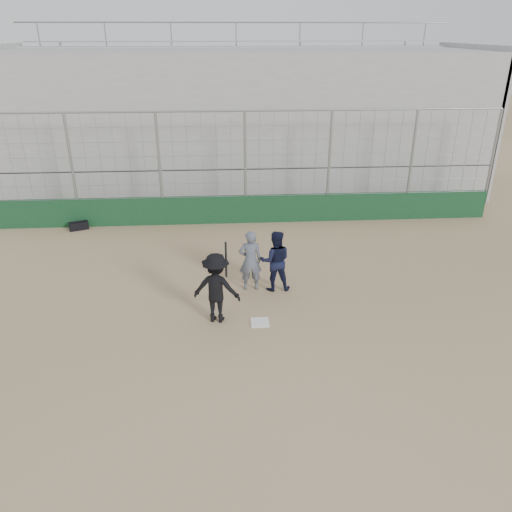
{
  "coord_description": "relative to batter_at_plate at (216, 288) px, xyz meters",
  "views": [
    {
      "loc": [
        -0.8,
        -10.33,
        6.5
      ],
      "look_at": [
        0.0,
        1.4,
        1.15
      ],
      "focal_mm": 35.0,
      "sensor_mm": 36.0,
      "label": 1
    }
  ],
  "objects": [
    {
      "name": "umpire",
      "position": [
        0.9,
        1.55,
        -0.12
      ],
      "size": [
        0.63,
        0.42,
        1.53
      ],
      "primitive_type": "imported",
      "rotation": [
        0.0,
        0.0,
        3.17
      ],
      "color": "#505765",
      "rests_on": "ground"
    },
    {
      "name": "ground",
      "position": [
        1.03,
        -0.22,
        -0.88
      ],
      "size": [
        90.0,
        90.0,
        0.0
      ],
      "primitive_type": "plane",
      "color": "olive",
      "rests_on": "ground"
    },
    {
      "name": "equipment_bag",
      "position": [
        -4.94,
        6.42,
        -0.74
      ],
      "size": [
        0.71,
        0.5,
        0.32
      ],
      "color": "black",
      "rests_on": "ground"
    },
    {
      "name": "bleachers",
      "position": [
        1.03,
        11.74,
        2.04
      ],
      "size": [
        20.25,
        6.7,
        6.98
      ],
      "color": "gray",
      "rests_on": "ground"
    },
    {
      "name": "backstop",
      "position": [
        1.03,
        6.78,
        0.07
      ],
      "size": [
        18.1,
        0.25,
        4.04
      ],
      "color": "#11361C",
      "rests_on": "ground"
    },
    {
      "name": "batter_at_plate",
      "position": [
        0.0,
        0.0,
        0.0
      ],
      "size": [
        1.26,
        0.9,
        1.92
      ],
      "color": "black",
      "rests_on": "ground"
    },
    {
      "name": "catcher_crouched",
      "position": [
        1.57,
        1.45,
        -0.3
      ],
      "size": [
        0.84,
        0.66,
        1.16
      ],
      "color": "black",
      "rests_on": "ground"
    },
    {
      "name": "home_plate",
      "position": [
        1.03,
        -0.22,
        -0.87
      ],
      "size": [
        0.44,
        0.44,
        0.02
      ],
      "primitive_type": "cube",
      "color": "white",
      "rests_on": "ground"
    }
  ]
}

